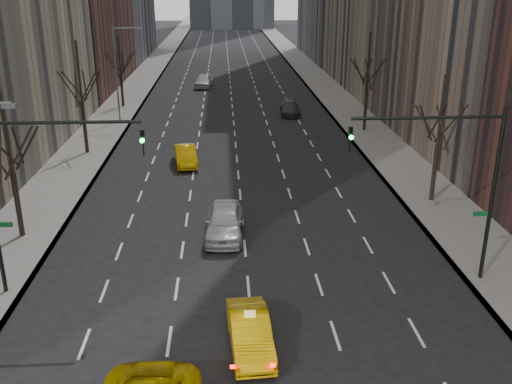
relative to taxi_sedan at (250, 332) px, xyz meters
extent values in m
cube|color=slate|center=(-12.11, 62.63, -0.62)|extent=(4.50, 320.00, 0.15)
cube|color=slate|center=(12.39, 62.63, -0.62)|extent=(4.50, 320.00, 0.15)
cylinder|color=black|center=(-11.86, 10.63, 1.24)|extent=(0.28, 0.28, 3.57)
cylinder|color=black|center=(-11.86, 10.63, 5.15)|extent=(0.16, 0.16, 4.25)
cylinder|color=black|center=(-11.71, 11.47, 4.25)|extent=(0.42, 1.80, 2.52)
cylinder|color=black|center=(-11.05, 10.92, 4.25)|extent=(1.74, 0.72, 2.52)
cylinder|color=black|center=(-11.20, 10.07, 4.25)|extent=(1.46, 1.25, 2.52)
cylinder|color=black|center=(-12.01, 9.78, 4.25)|extent=(0.42, 1.80, 2.52)
cylinder|color=black|center=(-12.52, 11.18, 4.25)|extent=(1.46, 1.25, 2.52)
cylinder|color=black|center=(-11.86, 26.63, 1.45)|extent=(0.28, 0.28, 3.99)
cylinder|color=black|center=(-11.86, 26.63, 5.82)|extent=(0.16, 0.16, 4.75)
cylinder|color=black|center=(-11.71, 27.47, 4.67)|extent=(0.42, 1.80, 2.52)
cylinder|color=black|center=(-11.05, 26.92, 4.67)|extent=(1.74, 0.72, 2.52)
cylinder|color=black|center=(-11.20, 26.07, 4.67)|extent=(1.46, 1.25, 2.52)
cylinder|color=black|center=(-12.01, 25.78, 4.67)|extent=(0.42, 1.80, 2.52)
cylinder|color=black|center=(-12.67, 26.33, 4.67)|extent=(1.74, 0.72, 2.52)
cylinder|color=black|center=(-12.52, 27.18, 4.67)|extent=(1.46, 1.25, 2.52)
cylinder|color=black|center=(-11.86, 44.63, 1.13)|extent=(0.28, 0.28, 3.36)
cylinder|color=black|center=(-11.86, 44.63, 4.81)|extent=(0.16, 0.16, 4.00)
cylinder|color=black|center=(-11.71, 45.47, 4.04)|extent=(0.42, 1.80, 2.52)
cylinder|color=black|center=(-11.05, 44.92, 4.04)|extent=(1.74, 0.72, 2.52)
cylinder|color=black|center=(-11.20, 44.07, 4.04)|extent=(1.46, 1.25, 2.52)
cylinder|color=black|center=(-12.01, 43.78, 4.04)|extent=(0.42, 1.80, 2.52)
cylinder|color=black|center=(-12.67, 44.33, 4.04)|extent=(1.74, 0.72, 2.52)
cylinder|color=black|center=(-12.52, 45.18, 4.04)|extent=(1.46, 1.25, 2.52)
cylinder|color=black|center=(12.14, 14.63, 1.24)|extent=(0.28, 0.28, 3.57)
cylinder|color=black|center=(12.14, 14.63, 5.15)|extent=(0.16, 0.16, 4.25)
cylinder|color=black|center=(12.29, 15.47, 4.25)|extent=(0.42, 1.80, 2.52)
cylinder|color=black|center=(12.95, 14.92, 4.25)|extent=(1.74, 0.72, 2.52)
cylinder|color=black|center=(12.80, 14.07, 4.25)|extent=(1.46, 1.25, 2.52)
cylinder|color=black|center=(11.99, 13.78, 4.25)|extent=(0.42, 1.80, 2.52)
cylinder|color=black|center=(11.33, 14.33, 4.25)|extent=(1.74, 0.72, 2.52)
cylinder|color=black|center=(11.48, 15.18, 4.25)|extent=(1.46, 1.25, 2.52)
cylinder|color=black|center=(12.14, 32.63, 1.45)|extent=(0.28, 0.28, 3.99)
cylinder|color=black|center=(12.14, 32.63, 5.82)|extent=(0.16, 0.16, 4.75)
cylinder|color=black|center=(12.29, 33.47, 4.67)|extent=(0.42, 1.80, 2.52)
cylinder|color=black|center=(12.95, 32.92, 4.67)|extent=(1.74, 0.72, 2.52)
cylinder|color=black|center=(12.80, 32.07, 4.67)|extent=(1.46, 1.25, 2.52)
cylinder|color=black|center=(11.99, 31.78, 4.67)|extent=(0.42, 1.80, 2.52)
cylinder|color=black|center=(11.33, 32.33, 4.67)|extent=(1.74, 0.72, 2.52)
cylinder|color=black|center=(11.48, 33.18, 4.67)|extent=(1.46, 1.25, 2.52)
cylinder|color=black|center=(-7.41, 4.63, 7.05)|extent=(6.50, 0.14, 0.14)
imported|color=black|center=(-4.16, 4.63, 6.15)|extent=(0.18, 0.22, 1.10)
sphere|color=#0CFF33|center=(-4.16, 4.45, 6.30)|extent=(0.20, 0.20, 0.20)
cube|color=#0C5926|center=(-10.26, 4.63, 2.65)|extent=(0.70, 0.04, 0.22)
cylinder|color=black|center=(10.94, 4.63, 3.45)|extent=(0.18, 0.18, 8.00)
cylinder|color=black|center=(7.69, 4.63, 7.05)|extent=(6.50, 0.14, 0.14)
imported|color=black|center=(4.44, 4.63, 6.15)|extent=(0.18, 0.22, 1.10)
sphere|color=#0CFF33|center=(4.44, 4.45, 6.30)|extent=(0.20, 0.20, 0.20)
cube|color=#0C5926|center=(10.54, 4.63, 2.65)|extent=(0.70, 0.04, 0.22)
cube|color=slate|center=(-8.56, 2.63, 8.15)|extent=(0.50, 0.22, 0.15)
cylinder|color=slate|center=(-11.06, 37.63, 3.95)|extent=(0.16, 0.16, 9.00)
cylinder|color=slate|center=(-9.76, 37.63, 8.25)|extent=(2.60, 0.14, 0.14)
cube|color=slate|center=(-8.56, 37.63, 8.15)|extent=(0.50, 0.22, 0.15)
imported|color=#F7B905|center=(0.00, 0.00, 0.00)|extent=(1.78, 4.32, 1.39)
imported|color=#ACB0B5|center=(-0.90, 10.22, 0.15)|extent=(2.25, 5.06, 1.69)
imported|color=#E3A804|center=(-3.75, 23.28, 0.02)|extent=(2.07, 4.50, 1.43)
imported|color=#302F35|center=(6.09, 40.01, 0.00)|extent=(2.19, 4.90, 1.40)
imported|color=silver|center=(-3.34, 56.71, 0.15)|extent=(2.56, 5.18, 1.70)
camera|label=1|loc=(-0.82, -18.21, 12.39)|focal=40.00mm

